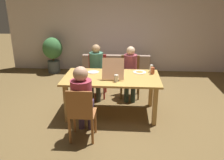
{
  "coord_description": "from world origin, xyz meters",
  "views": [
    {
      "loc": [
        0.29,
        -4.12,
        2.19
      ],
      "look_at": [
        0.0,
        0.1,
        0.66
      ],
      "focal_mm": 37.29,
      "sensor_mm": 36.0,
      "label": 1
    }
  ],
  "objects_px": {
    "couch": "(117,68)",
    "pizza_box_0": "(114,73)",
    "chair_0": "(97,73)",
    "chair_1": "(130,74)",
    "drinking_glass_2": "(153,71)",
    "plate_0": "(140,72)",
    "dining_table": "(112,82)",
    "plate_1": "(93,72)",
    "potted_plant": "(53,51)",
    "chair_2": "(81,113)",
    "person_2": "(82,96)",
    "plate_2": "(85,81)",
    "drinking_glass_0": "(116,78)",
    "person_0": "(96,68)",
    "drinking_glass_1": "(151,68)",
    "person_1": "(130,69)"
  },
  "relations": [
    {
      "from": "chair_2",
      "to": "drinking_glass_0",
      "type": "height_order",
      "value": "chair_2"
    },
    {
      "from": "dining_table",
      "to": "couch",
      "type": "relative_size",
      "value": 1.0
    },
    {
      "from": "person_1",
      "to": "drinking_glass_2",
      "type": "xyz_separation_m",
      "value": [
        0.42,
        -0.57,
        0.15
      ]
    },
    {
      "from": "person_2",
      "to": "potted_plant",
      "type": "bearing_deg",
      "value": 114.44
    },
    {
      "from": "person_0",
      "to": "plate_1",
      "type": "bearing_deg",
      "value": -87.79
    },
    {
      "from": "chair_0",
      "to": "plate_2",
      "type": "distance_m",
      "value": 1.27
    },
    {
      "from": "pizza_box_0",
      "to": "potted_plant",
      "type": "xyz_separation_m",
      "value": [
        -1.98,
        2.5,
        -0.18
      ]
    },
    {
      "from": "person_2",
      "to": "drinking_glass_0",
      "type": "distance_m",
      "value": 0.77
    },
    {
      "from": "chair_1",
      "to": "couch",
      "type": "distance_m",
      "value": 1.35
    },
    {
      "from": "chair_1",
      "to": "potted_plant",
      "type": "height_order",
      "value": "potted_plant"
    },
    {
      "from": "chair_1",
      "to": "drinking_glass_2",
      "type": "bearing_deg",
      "value": -59.69
    },
    {
      "from": "drinking_glass_1",
      "to": "couch",
      "type": "xyz_separation_m",
      "value": [
        -0.78,
        1.86,
        -0.58
      ]
    },
    {
      "from": "drinking_glass_1",
      "to": "potted_plant",
      "type": "relative_size",
      "value": 0.13
    },
    {
      "from": "dining_table",
      "to": "plate_0",
      "type": "xyz_separation_m",
      "value": [
        0.54,
        0.29,
        0.11
      ]
    },
    {
      "from": "chair_0",
      "to": "chair_1",
      "type": "xyz_separation_m",
      "value": [
        0.76,
        -0.01,
        -0.01
      ]
    },
    {
      "from": "plate_0",
      "to": "chair_2",
      "type": "bearing_deg",
      "value": -126.82
    },
    {
      "from": "person_0",
      "to": "plate_2",
      "type": "height_order",
      "value": "person_0"
    },
    {
      "from": "plate_0",
      "to": "potted_plant",
      "type": "bearing_deg",
      "value": 137.72
    },
    {
      "from": "person_2",
      "to": "plate_0",
      "type": "relative_size",
      "value": 4.75
    },
    {
      "from": "plate_0",
      "to": "drinking_glass_2",
      "type": "bearing_deg",
      "value": -17.26
    },
    {
      "from": "pizza_box_0",
      "to": "drinking_glass_0",
      "type": "height_order",
      "value": "pizza_box_0"
    },
    {
      "from": "drinking_glass_2",
      "to": "potted_plant",
      "type": "relative_size",
      "value": 0.12
    },
    {
      "from": "chair_0",
      "to": "couch",
      "type": "height_order",
      "value": "chair_0"
    },
    {
      "from": "plate_0",
      "to": "couch",
      "type": "height_order",
      "value": "plate_0"
    },
    {
      "from": "dining_table",
      "to": "potted_plant",
      "type": "height_order",
      "value": "potted_plant"
    },
    {
      "from": "drinking_glass_2",
      "to": "plate_1",
      "type": "bearing_deg",
      "value": 179.15
    },
    {
      "from": "chair_0",
      "to": "plate_0",
      "type": "relative_size",
      "value": 3.65
    },
    {
      "from": "person_1",
      "to": "drinking_glass_2",
      "type": "distance_m",
      "value": 0.73
    },
    {
      "from": "chair_1",
      "to": "plate_2",
      "type": "relative_size",
      "value": 4.58
    },
    {
      "from": "dining_table",
      "to": "person_2",
      "type": "bearing_deg",
      "value": -115.81
    },
    {
      "from": "person_2",
      "to": "potted_plant",
      "type": "distance_m",
      "value": 3.71
    },
    {
      "from": "plate_1",
      "to": "drinking_glass_2",
      "type": "xyz_separation_m",
      "value": [
        1.16,
        -0.02,
        0.06
      ]
    },
    {
      "from": "chair_0",
      "to": "plate_0",
      "type": "height_order",
      "value": "chair_0"
    },
    {
      "from": "chair_0",
      "to": "person_0",
      "type": "distance_m",
      "value": 0.24
    },
    {
      "from": "person_1",
      "to": "plate_1",
      "type": "distance_m",
      "value": 0.93
    },
    {
      "from": "dining_table",
      "to": "plate_1",
      "type": "height_order",
      "value": "plate_1"
    },
    {
      "from": "plate_2",
      "to": "drinking_glass_0",
      "type": "xyz_separation_m",
      "value": [
        0.55,
        0.03,
        0.06
      ]
    },
    {
      "from": "couch",
      "to": "pizza_box_0",
      "type": "bearing_deg",
      "value": -88.68
    },
    {
      "from": "chair_0",
      "to": "couch",
      "type": "relative_size",
      "value": 0.52
    },
    {
      "from": "chair_1",
      "to": "potted_plant",
      "type": "distance_m",
      "value": 2.8
    },
    {
      "from": "person_2",
      "to": "couch",
      "type": "bearing_deg",
      "value": 82.69
    },
    {
      "from": "person_1",
      "to": "pizza_box_0",
      "type": "bearing_deg",
      "value": -113.32
    },
    {
      "from": "chair_2",
      "to": "plate_0",
      "type": "height_order",
      "value": "chair_2"
    },
    {
      "from": "person_2",
      "to": "plate_1",
      "type": "relative_size",
      "value": 5.5
    },
    {
      "from": "plate_2",
      "to": "chair_1",
      "type": "bearing_deg",
      "value": 56.99
    },
    {
      "from": "drinking_glass_0",
      "to": "drinking_glass_2",
      "type": "relative_size",
      "value": 0.96
    },
    {
      "from": "chair_1",
      "to": "plate_2",
      "type": "distance_m",
      "value": 1.5
    },
    {
      "from": "dining_table",
      "to": "drinking_glass_2",
      "type": "distance_m",
      "value": 0.83
    },
    {
      "from": "person_2",
      "to": "drinking_glass_2",
      "type": "height_order",
      "value": "person_2"
    },
    {
      "from": "pizza_box_0",
      "to": "couch",
      "type": "distance_m",
      "value": 2.24
    }
  ]
}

